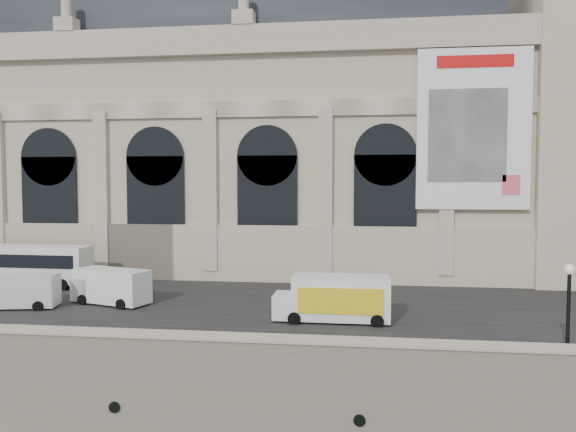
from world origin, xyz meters
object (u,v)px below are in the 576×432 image
Objects in this scene: van_c at (108,286)px; box_truck at (334,299)px; van_b at (14,291)px; lamp_right at (568,315)px; bus_left at (21,264)px.

box_truck is at bearing -10.56° from van_c.
van_b is at bearing -159.07° from van_c.
box_truck is at bearing 149.30° from lamp_right.
van_b is at bearing -60.28° from bus_left.
van_c is at bearing 20.93° from van_b.
box_truck is (16.24, -3.03, 0.17)m from van_c.
van_b is 1.16× the size of lamp_right.
van_c is 0.84× the size of box_truck.
box_truck is (26.43, -8.52, -0.48)m from bus_left.
bus_left is 8.90m from van_b.
van_c is (10.19, -5.49, -0.64)m from bus_left.
lamp_right is at bearing -30.70° from box_truck.
lamp_right reaches higher than van_c.
bus_left is 1.63× the size of box_truck.
lamp_right is (33.44, -7.59, 1.19)m from van_b.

